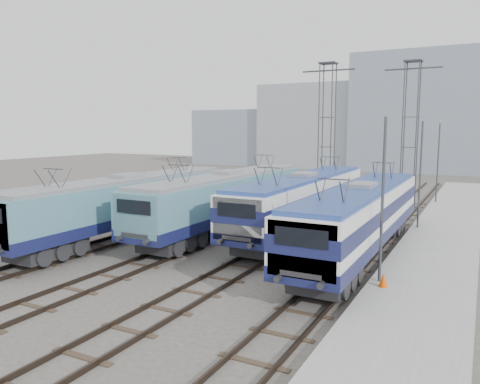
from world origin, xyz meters
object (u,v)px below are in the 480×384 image
locomotive_center_left (227,197)px  locomotive_far_right (361,214)px  locomotive_far_left (125,201)px  safety_cone (383,280)px  locomotive_center_right (303,198)px  mast_front (382,204)px  mast_mid (420,177)px  catenary_tower_west (327,128)px  mast_rear (438,165)px  catenary_tower_east (410,128)px

locomotive_center_left → locomotive_far_right: 9.25m
locomotive_far_left → locomotive_center_left: locomotive_center_left is taller
locomotive_far_left → safety_cone: size_ratio=32.03×
locomotive_center_right → mast_front: mast_front is taller
locomotive_far_left → locomotive_far_right: (13.50, 2.22, 0.03)m
safety_cone → mast_mid: bearing=91.3°
locomotive_far_left → locomotive_center_right: 10.82m
catenary_tower_west → mast_front: 22.00m
locomotive_center_left → mast_mid: bearing=26.9°
mast_mid → mast_rear: size_ratio=1.00×
locomotive_center_left → locomotive_center_right: (4.50, 1.64, 0.01)m
catenary_tower_east → mast_mid: (2.10, -10.00, -3.14)m
locomotive_far_right → mast_rear: 19.76m
locomotive_center_right → locomotive_far_right: (4.50, -3.78, -0.01)m
mast_mid → locomotive_far_left: bearing=-147.3°
locomotive_center_left → locomotive_center_right: locomotive_center_left is taller
locomotive_center_right → catenary_tower_west: catenary_tower_west is taller
locomotive_far_right → catenary_tower_west: catenary_tower_west is taller
locomotive_far_right → mast_mid: 7.95m
catenary_tower_west → catenary_tower_east: same height
locomotive_far_right → catenary_tower_east: 18.17m
locomotive_far_left → safety_cone: (15.63, -2.78, -1.65)m
catenary_tower_west → safety_cone: bearing=-66.7°
locomotive_center_right → mast_rear: (6.35, 15.86, 1.23)m
locomotive_center_right → mast_front: bearing=-52.0°
locomotive_center_left → safety_cone: (11.13, -7.14, -1.68)m
locomotive_center_left → locomotive_far_right: bearing=-13.4°
catenary_tower_west → mast_rear: 9.99m
locomotive_center_right → mast_rear: mast_rear is taller
catenary_tower_east → safety_cone: (2.38, -22.64, -6.06)m
locomotive_far_left → mast_mid: size_ratio=2.56×
locomotive_far_right → mast_mid: (1.85, 7.64, 1.24)m
mast_front → safety_cone: bearing=-66.5°
catenary_tower_west → mast_front: bearing=-66.7°
locomotive_center_right → safety_cone: locomotive_center_right is taller
catenary_tower_west → locomotive_far_right: bearing=-66.7°
locomotive_far_left → mast_front: size_ratio=2.56×
catenary_tower_west → mast_mid: (8.60, -8.00, -3.14)m
locomotive_far_left → catenary_tower_east: catenary_tower_east is taller
locomotive_far_right → mast_front: 4.90m
locomotive_far_left → locomotive_center_left: 6.27m
mast_mid → catenary_tower_east: bearing=101.9°
locomotive_center_right → mast_rear: size_ratio=2.54×
catenary_tower_east → safety_cone: 23.56m
mast_rear → mast_front: bearing=-90.0°
locomotive_center_left → locomotive_center_right: size_ratio=1.02×
mast_rear → catenary_tower_west: bearing=-155.1°
locomotive_far_right → safety_cone: (2.13, -5.00, -1.68)m
catenary_tower_west → locomotive_center_right: bearing=-79.3°
catenary_tower_east → mast_front: size_ratio=1.71×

